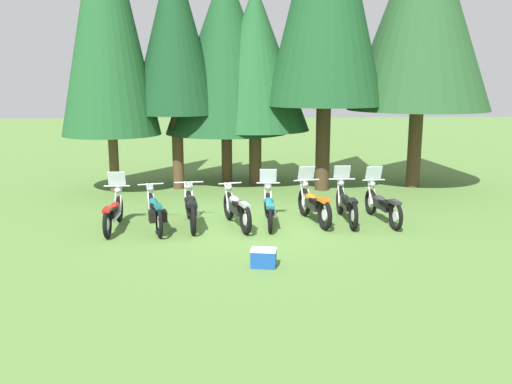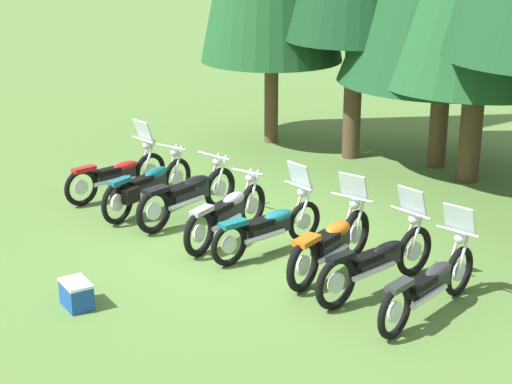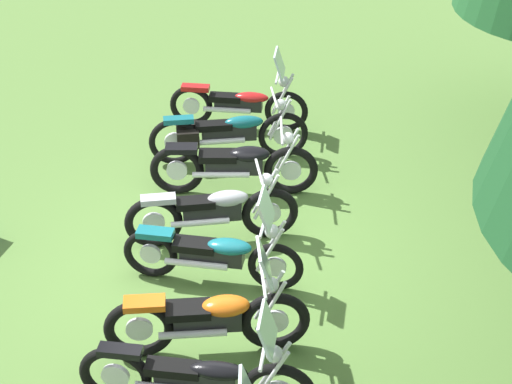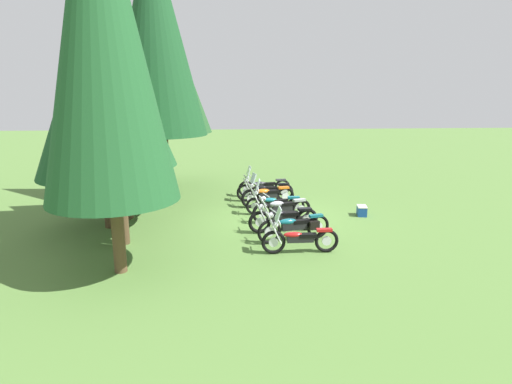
{
  "view_description": "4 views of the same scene",
  "coord_description": "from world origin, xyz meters",
  "px_view_note": "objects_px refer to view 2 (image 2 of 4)",
  "views": [
    {
      "loc": [
        -0.64,
        -13.48,
        3.65
      ],
      "look_at": [
        0.09,
        -0.0,
        0.87
      ],
      "focal_mm": 38.38,
      "sensor_mm": 36.0,
      "label": 1
    },
    {
      "loc": [
        9.4,
        -8.33,
        5.18
      ],
      "look_at": [
        -0.61,
        0.71,
        0.59
      ],
      "focal_mm": 59.5,
      "sensor_mm": 36.0,
      "label": 2
    },
    {
      "loc": [
        8.28,
        1.56,
        6.6
      ],
      "look_at": [
        -0.23,
        0.47,
        0.93
      ],
      "focal_mm": 59.2,
      "sensor_mm": 36.0,
      "label": 3
    },
    {
      "loc": [
        -14.23,
        1.83,
        4.37
      ],
      "look_at": [
        0.07,
        0.78,
        0.97
      ],
      "focal_mm": 28.71,
      "sensor_mm": 36.0,
      "label": 4
    }
  ],
  "objects_px": {
    "motorcycle_0": "(118,173)",
    "motorcycle_3": "(227,213)",
    "motorcycle_2": "(189,194)",
    "motorcycle_1": "(147,186)",
    "motorcycle_7": "(431,283)",
    "motorcycle_6": "(379,260)",
    "motorcycle_4": "(270,225)",
    "picnic_cooler": "(77,294)",
    "motorcycle_5": "(332,242)"
  },
  "relations": [
    {
      "from": "motorcycle_0",
      "to": "picnic_cooler",
      "type": "height_order",
      "value": "motorcycle_0"
    },
    {
      "from": "motorcycle_0",
      "to": "motorcycle_1",
      "type": "relative_size",
      "value": 0.95
    },
    {
      "from": "motorcycle_4",
      "to": "motorcycle_5",
      "type": "distance_m",
      "value": 1.18
    },
    {
      "from": "motorcycle_3",
      "to": "motorcycle_7",
      "type": "relative_size",
      "value": 0.93
    },
    {
      "from": "motorcycle_2",
      "to": "motorcycle_1",
      "type": "bearing_deg",
      "value": 99.71
    },
    {
      "from": "motorcycle_3",
      "to": "motorcycle_1",
      "type": "bearing_deg",
      "value": 79.14
    },
    {
      "from": "motorcycle_5",
      "to": "motorcycle_6",
      "type": "bearing_deg",
      "value": -99.08
    },
    {
      "from": "motorcycle_0",
      "to": "motorcycle_3",
      "type": "relative_size",
      "value": 1.01
    },
    {
      "from": "motorcycle_2",
      "to": "motorcycle_6",
      "type": "xyz_separation_m",
      "value": [
        4.02,
        0.24,
        -0.01
      ]
    },
    {
      "from": "motorcycle_1",
      "to": "motorcycle_4",
      "type": "xyz_separation_m",
      "value": [
        2.85,
        0.31,
        -0.01
      ]
    },
    {
      "from": "motorcycle_5",
      "to": "motorcycle_7",
      "type": "xyz_separation_m",
      "value": [
        1.8,
        -0.02,
        -0.03
      ]
    },
    {
      "from": "motorcycle_4",
      "to": "motorcycle_3",
      "type": "bearing_deg",
      "value": 102.92
    },
    {
      "from": "motorcycle_7",
      "to": "picnic_cooler",
      "type": "xyz_separation_m",
      "value": [
        -3.33,
        -3.36,
        -0.27
      ]
    },
    {
      "from": "motorcycle_1",
      "to": "motorcycle_0",
      "type": "bearing_deg",
      "value": 71.78
    },
    {
      "from": "motorcycle_0",
      "to": "motorcycle_4",
      "type": "bearing_deg",
      "value": -86.82
    },
    {
      "from": "motorcycle_2",
      "to": "motorcycle_3",
      "type": "relative_size",
      "value": 1.07
    },
    {
      "from": "motorcycle_3",
      "to": "motorcycle_7",
      "type": "height_order",
      "value": "motorcycle_7"
    },
    {
      "from": "motorcycle_1",
      "to": "picnic_cooler",
      "type": "xyz_separation_m",
      "value": [
        2.49,
        -2.92,
        -0.28
      ]
    },
    {
      "from": "motorcycle_1",
      "to": "motorcycle_5",
      "type": "bearing_deg",
      "value": -97.75
    },
    {
      "from": "motorcycle_5",
      "to": "motorcycle_6",
      "type": "height_order",
      "value": "motorcycle_5"
    },
    {
      "from": "motorcycle_0",
      "to": "motorcycle_3",
      "type": "bearing_deg",
      "value": -88.81
    },
    {
      "from": "motorcycle_2",
      "to": "motorcycle_5",
      "type": "height_order",
      "value": "motorcycle_5"
    },
    {
      "from": "motorcycle_3",
      "to": "motorcycle_6",
      "type": "distance_m",
      "value": 2.89
    },
    {
      "from": "motorcycle_5",
      "to": "motorcycle_6",
      "type": "distance_m",
      "value": 0.86
    },
    {
      "from": "motorcycle_0",
      "to": "motorcycle_6",
      "type": "xyz_separation_m",
      "value": [
        5.91,
        0.43,
        0.02
      ]
    },
    {
      "from": "motorcycle_0",
      "to": "motorcycle_1",
      "type": "xyz_separation_m",
      "value": [
        1.02,
        -0.07,
        0.02
      ]
    },
    {
      "from": "motorcycle_1",
      "to": "motorcycle_7",
      "type": "bearing_deg",
      "value": -99.89
    },
    {
      "from": "motorcycle_2",
      "to": "motorcycle_5",
      "type": "distance_m",
      "value": 3.17
    },
    {
      "from": "motorcycle_2",
      "to": "motorcycle_7",
      "type": "distance_m",
      "value": 4.96
    },
    {
      "from": "motorcycle_6",
      "to": "motorcycle_4",
      "type": "bearing_deg",
      "value": 95.82
    },
    {
      "from": "motorcycle_0",
      "to": "motorcycle_5",
      "type": "bearing_deg",
      "value": -86.03
    },
    {
      "from": "motorcycle_4",
      "to": "picnic_cooler",
      "type": "height_order",
      "value": "motorcycle_4"
    },
    {
      "from": "motorcycle_5",
      "to": "picnic_cooler",
      "type": "xyz_separation_m",
      "value": [
        -1.53,
        -3.38,
        -0.3
      ]
    },
    {
      "from": "motorcycle_4",
      "to": "motorcycle_6",
      "type": "bearing_deg",
      "value": -82.52
    },
    {
      "from": "motorcycle_0",
      "to": "motorcycle_5",
      "type": "xyz_separation_m",
      "value": [
        5.05,
        0.38,
        0.04
      ]
    },
    {
      "from": "motorcycle_6",
      "to": "picnic_cooler",
      "type": "xyz_separation_m",
      "value": [
        -2.39,
        -3.42,
        -0.28
      ]
    },
    {
      "from": "motorcycle_7",
      "to": "picnic_cooler",
      "type": "bearing_deg",
      "value": 128.5
    },
    {
      "from": "motorcycle_6",
      "to": "picnic_cooler",
      "type": "relative_size",
      "value": 4.38
    },
    {
      "from": "motorcycle_3",
      "to": "motorcycle_5",
      "type": "relative_size",
      "value": 0.99
    },
    {
      "from": "motorcycle_4",
      "to": "picnic_cooler",
      "type": "relative_size",
      "value": 4.02
    },
    {
      "from": "motorcycle_1",
      "to": "motorcycle_7",
      "type": "distance_m",
      "value": 5.84
    },
    {
      "from": "motorcycle_2",
      "to": "motorcycle_3",
      "type": "bearing_deg",
      "value": -102.34
    },
    {
      "from": "motorcycle_2",
      "to": "motorcycle_6",
      "type": "relative_size",
      "value": 0.97
    },
    {
      "from": "motorcycle_5",
      "to": "motorcycle_7",
      "type": "relative_size",
      "value": 0.94
    },
    {
      "from": "motorcycle_6",
      "to": "picnic_cooler",
      "type": "distance_m",
      "value": 4.18
    },
    {
      "from": "motorcycle_1",
      "to": "motorcycle_3",
      "type": "height_order",
      "value": "motorcycle_1"
    },
    {
      "from": "motorcycle_2",
      "to": "picnic_cooler",
      "type": "relative_size",
      "value": 4.26
    },
    {
      "from": "motorcycle_4",
      "to": "motorcycle_6",
      "type": "xyz_separation_m",
      "value": [
        2.04,
        0.19,
        0.02
      ]
    },
    {
      "from": "motorcycle_3",
      "to": "motorcycle_4",
      "type": "xyz_separation_m",
      "value": [
        0.83,
        0.16,
        -0.01
      ]
    },
    {
      "from": "motorcycle_0",
      "to": "motorcycle_3",
      "type": "height_order",
      "value": "motorcycle_0"
    }
  ]
}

